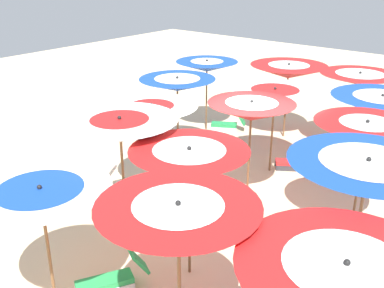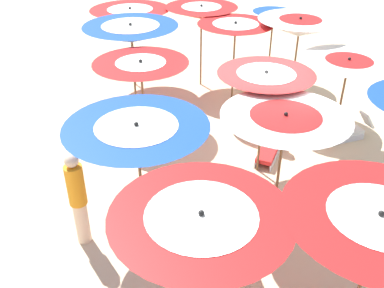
% 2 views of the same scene
% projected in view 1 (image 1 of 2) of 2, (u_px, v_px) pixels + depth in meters
% --- Properties ---
extents(ground, '(38.65, 38.65, 0.04)m').
position_uv_depth(ground, '(246.00, 205.00, 10.27)').
color(ground, beige).
extents(beach_umbrella_0, '(1.91, 1.91, 2.27)m').
position_uv_depth(beach_umbrella_0, '(207.00, 66.00, 14.01)').
color(beach_umbrella_0, brown).
rests_on(beach_umbrella_0, ground).
extents(beach_umbrella_1, '(2.02, 2.02, 2.28)m').
position_uv_depth(beach_umbrella_1, '(177.00, 84.00, 12.00)').
color(beach_umbrella_1, brown).
rests_on(beach_umbrella_1, ground).
extents(beach_umbrella_2, '(2.07, 2.07, 2.22)m').
position_uv_depth(beach_umbrella_2, '(151.00, 112.00, 10.02)').
color(beach_umbrella_2, brown).
rests_on(beach_umbrella_2, ground).
extents(beach_umbrella_3, '(2.10, 2.10, 2.58)m').
position_uv_depth(beach_umbrella_3, '(120.00, 130.00, 8.11)').
color(beach_umbrella_3, brown).
rests_on(beach_umbrella_3, ground).
extents(beach_umbrella_4, '(2.03, 2.03, 2.21)m').
position_uv_depth(beach_umbrella_4, '(41.00, 202.00, 6.47)').
color(beach_umbrella_4, brown).
rests_on(beach_umbrella_4, ground).
extents(beach_umbrella_5, '(2.26, 2.26, 2.30)m').
position_uv_depth(beach_umbrella_5, '(288.00, 71.00, 13.42)').
color(beach_umbrella_5, brown).
rests_on(beach_umbrella_5, ground).
extents(beach_umbrella_6, '(2.16, 2.16, 2.24)m').
position_uv_depth(beach_umbrella_6, '(275.00, 97.00, 11.16)').
color(beach_umbrella_6, brown).
rests_on(beach_umbrella_6, ground).
extents(beach_umbrella_7, '(1.91, 1.91, 2.33)m').
position_uv_depth(beach_umbrella_7, '(251.00, 111.00, 9.85)').
color(beach_umbrella_7, brown).
rests_on(beach_umbrella_7, ground).
extents(beach_umbrella_8, '(1.94, 1.94, 2.41)m').
position_uv_depth(beach_umbrella_8, '(189.00, 159.00, 7.24)').
color(beach_umbrella_8, brown).
rests_on(beach_umbrella_8, ground).
extents(beach_umbrella_9, '(2.07, 2.07, 2.44)m').
position_uv_depth(beach_umbrella_9, '(178.00, 217.00, 5.59)').
color(beach_umbrella_9, brown).
rests_on(beach_umbrella_9, ground).
extents(beach_umbrella_10, '(2.16, 2.16, 2.30)m').
position_uv_depth(beach_umbrella_10, '(360.00, 79.00, 12.40)').
color(beach_umbrella_10, brown).
rests_on(beach_umbrella_10, ground).
extents(beach_umbrella_11, '(2.28, 2.28, 2.32)m').
position_uv_depth(beach_umbrella_11, '(381.00, 105.00, 10.34)').
color(beach_umbrella_11, brown).
rests_on(beach_umbrella_11, ground).
extents(beach_umbrella_12, '(1.93, 1.93, 2.43)m').
position_uv_depth(beach_umbrella_12, '(366.00, 132.00, 8.36)').
color(beach_umbrella_12, brown).
rests_on(beach_umbrella_12, ground).
extents(beach_umbrella_13, '(2.28, 2.28, 2.56)m').
position_uv_depth(beach_umbrella_13, '(367.00, 173.00, 6.48)').
color(beach_umbrella_13, brown).
rests_on(beach_umbrella_13, ground).
extents(beach_umbrella_14, '(2.28, 2.28, 2.37)m').
position_uv_depth(beach_umbrella_14, '(344.00, 281.00, 4.64)').
color(beach_umbrella_14, brown).
rests_on(beach_umbrella_14, ground).
extents(lounger_0, '(0.95, 1.21, 0.59)m').
position_uv_depth(lounger_0, '(298.00, 162.00, 11.91)').
color(lounger_0, '#333338').
rests_on(lounger_0, ground).
extents(lounger_1, '(0.82, 1.11, 0.67)m').
position_uv_depth(lounger_1, '(227.00, 124.00, 14.58)').
color(lounger_1, silver).
rests_on(lounger_1, ground).
extents(lounger_2, '(1.23, 0.87, 0.64)m').
position_uv_depth(lounger_2, '(110.00, 280.00, 7.56)').
color(lounger_2, silver).
rests_on(lounger_2, ground).
extents(lounger_3, '(0.85, 1.23, 0.64)m').
position_uv_depth(lounger_3, '(130.00, 186.00, 10.66)').
color(lounger_3, silver).
rests_on(lounger_3, ground).
extents(lounger_4, '(1.33, 0.69, 0.52)m').
position_uv_depth(lounger_4, '(225.00, 194.00, 10.31)').
color(lounger_4, silver).
rests_on(lounger_4, ground).
extents(beachgoer_0, '(0.30, 0.30, 1.72)m').
position_uv_depth(beachgoer_0, '(210.00, 182.00, 9.30)').
color(beachgoer_0, brown).
rests_on(beachgoer_0, ground).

